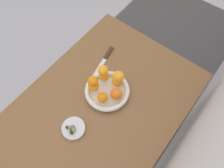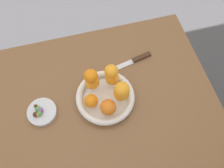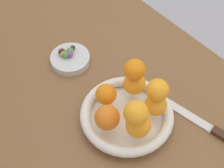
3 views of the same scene
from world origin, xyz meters
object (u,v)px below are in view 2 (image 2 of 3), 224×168
object	(u,v)px
orange_1	(112,78)
orange_4	(108,107)
orange_6	(122,89)
orange_7	(91,76)
orange_3	(91,100)
dining_table	(86,115)
candy_ball_5	(41,110)
candy_dish	(42,112)
orange_2	(92,82)
orange_5	(111,71)
candy_ball_0	(36,114)
orange_0	(121,94)
candy_ball_3	(38,109)
knife	(129,62)
candy_ball_2	(39,113)
fruit_bowl	(105,97)
candy_ball_1	(37,114)
candy_ball_4	(36,106)

from	to	relation	value
orange_1	orange_4	size ratio (longest dim) A/B	0.91
orange_6	orange_7	world-z (taller)	orange_6
orange_3	orange_4	distance (m)	0.07
dining_table	orange_7	world-z (taller)	orange_7
orange_6	candy_ball_5	world-z (taller)	orange_6
candy_dish	orange_2	distance (m)	0.23
dining_table	orange_5	xyz separation A→B (m)	(-0.13, -0.07, 0.21)
orange_7	orange_6	bearing A→B (deg)	139.35
dining_table	candy_ball_0	bearing A→B (deg)	-4.13
candy_dish	orange_0	size ratio (longest dim) A/B	1.92
orange_0	orange_1	bearing A→B (deg)	-77.45
candy_ball_3	orange_5	bearing A→B (deg)	-172.36
orange_1	orange_4	xyz separation A→B (m)	(0.05, 0.12, 0.00)
orange_7	knife	bearing A→B (deg)	-154.76
orange_1	dining_table	bearing A→B (deg)	28.06
candy_ball_0	orange_2	bearing A→B (deg)	-165.29
candy_ball_3	knife	size ratio (longest dim) A/B	0.08
orange_1	candy_ball_2	xyz separation A→B (m)	(0.31, 0.06, -0.04)
orange_7	candy_ball_5	world-z (taller)	orange_7
orange_6	orange_7	xyz separation A→B (m)	(0.10, -0.08, -0.00)
fruit_bowl	candy_ball_3	xyz separation A→B (m)	(0.27, -0.01, 0.01)
orange_7	candy_ball_2	xyz separation A→B (m)	(0.22, 0.06, -0.09)
fruit_bowl	candy_ball_1	distance (m)	0.27
dining_table	candy_ball_1	size ratio (longest dim) A/B	58.27
orange_6	orange_4	bearing A→B (deg)	29.10
candy_ball_5	fruit_bowl	bearing A→B (deg)	178.54
orange_3	orange_6	distance (m)	0.13
orange_5	candy_ball_3	bearing A→B (deg)	7.64
orange_0	orange_1	size ratio (longest dim) A/B	1.07
orange_1	orange_7	size ratio (longest dim) A/B	1.05
candy_ball_2	orange_2	bearing A→B (deg)	-164.75
orange_5	orange_3	bearing A→B (deg)	35.88
orange_1	orange_6	bearing A→B (deg)	100.25
orange_7	candy_ball_0	distance (m)	0.26
orange_4	orange_5	size ratio (longest dim) A/B	1.14
orange_2	orange_7	bearing A→B (deg)	59.63
orange_6	orange_7	distance (m)	0.13
candy_dish	knife	xyz separation A→B (m)	(-0.40, -0.14, -0.01)
orange_7	candy_ball_5	xyz separation A→B (m)	(0.22, 0.05, -0.09)
fruit_bowl	knife	bearing A→B (deg)	-135.74
candy_ball_1	candy_ball_0	bearing A→B (deg)	-4.89
fruit_bowl	orange_5	xyz separation A→B (m)	(-0.04, -0.06, 0.10)
orange_1	knife	xyz separation A→B (m)	(-0.10, -0.09, -0.06)
candy_dish	orange_1	size ratio (longest dim) A/B	2.05
orange_0	candy_ball_4	xyz separation A→B (m)	(0.34, -0.05, -0.04)
orange_0	dining_table	bearing A→B (deg)	-1.10
orange_4	candy_ball_5	world-z (taller)	orange_4
orange_2	candy_ball_5	bearing A→B (deg)	12.98
dining_table	candy_ball_4	distance (m)	0.22
orange_7	candy_ball_2	world-z (taller)	orange_7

